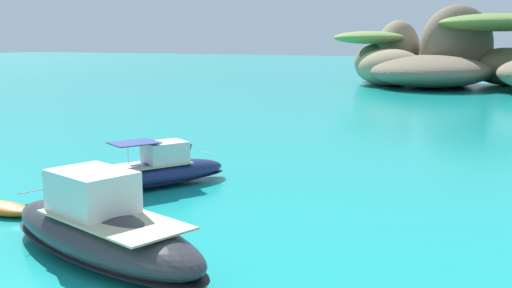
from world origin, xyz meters
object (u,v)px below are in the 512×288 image
islet_small (387,57)px  dinghy_tender (4,208)px  islet_large (488,60)px  motorboat_charcoal (101,231)px  motorboat_navy (159,171)px

islet_small → dinghy_tender: islet_small is taller
islet_large → islet_small: (-13.67, 2.63, 0.05)m
motorboat_charcoal → motorboat_navy: (-3.67, 8.27, -0.21)m
islet_large → dinghy_tender: islet_large is taller
islet_small → dinghy_tender: size_ratio=6.63×
motorboat_charcoal → dinghy_tender: 6.66m
dinghy_tender → motorboat_charcoal: bearing=-18.5°
islet_small → motorboat_charcoal: islet_small is taller
islet_large → motorboat_navy: (-7.66, -62.27, -2.97)m
islet_small → motorboat_navy: (6.01, -64.90, -3.02)m
islet_small → motorboat_navy: bearing=-84.7°
dinghy_tender → islet_small: bearing=92.7°
motorboat_charcoal → dinghy_tender: (-6.29, 2.11, -0.64)m
motorboat_charcoal → motorboat_navy: size_ratio=1.38×
motorboat_charcoal → dinghy_tender: size_ratio=3.24×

